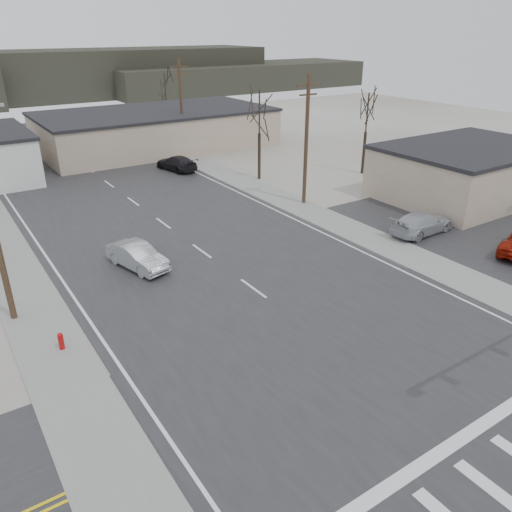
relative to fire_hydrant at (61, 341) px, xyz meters
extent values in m
plane|color=beige|center=(10.20, -8.00, -0.45)|extent=(140.00, 140.00, 0.00)
cube|color=#272729|center=(10.20, 7.00, -0.43)|extent=(18.00, 110.00, 0.05)
cube|color=#272729|center=(10.20, -8.00, -0.43)|extent=(90.00, 10.00, 0.04)
cube|color=#272729|center=(30.20, -2.00, -0.44)|extent=(18.00, 20.00, 0.03)
cube|color=gray|center=(-0.40, 12.00, -0.42)|extent=(3.00, 90.00, 0.06)
cube|color=gray|center=(20.80, 12.00, -0.42)|extent=(3.00, 90.00, 0.06)
cylinder|color=#A50C0C|center=(0.00, 0.00, -0.10)|extent=(0.24, 0.24, 0.70)
sphere|color=#A50C0C|center=(0.00, 0.00, 0.30)|extent=(0.24, 0.24, 0.24)
cube|color=tan|center=(20.20, 36.00, 1.55)|extent=(26.00, 14.00, 4.00)
cube|color=black|center=(20.20, 36.00, 3.70)|extent=(26.30, 14.30, 0.30)
cube|color=tan|center=(34.20, 4.00, 1.55)|extent=(14.00, 10.00, 4.00)
cube|color=black|center=(34.20, 4.00, 3.70)|extent=(14.30, 10.30, 0.30)
cylinder|color=#493521|center=(21.70, 10.00, 4.55)|extent=(0.30, 0.30, 10.00)
cube|color=#493521|center=(21.70, 10.00, 8.75)|extent=(2.20, 0.12, 0.12)
cube|color=#493521|center=(21.70, 10.00, 8.05)|extent=(1.60, 0.12, 0.12)
cylinder|color=#493521|center=(21.70, 32.00, 4.55)|extent=(0.30, 0.30, 10.00)
cube|color=#493521|center=(21.70, 32.00, 8.75)|extent=(2.20, 0.12, 0.12)
cube|color=#493521|center=(21.70, 32.00, 8.05)|extent=(1.60, 0.12, 0.12)
cylinder|color=#2E251C|center=(22.70, 18.00, 1.67)|extent=(0.28, 0.28, 4.25)
cylinder|color=#2E251C|center=(22.70, 18.00, 5.50)|extent=(0.14, 0.14, 4.25)
cylinder|color=#2E251C|center=(25.20, 44.00, 1.55)|extent=(0.28, 0.28, 4.00)
cylinder|color=#2E251C|center=(25.20, 44.00, 5.15)|extent=(0.14, 0.14, 4.00)
cylinder|color=#2E251C|center=(32.20, 14.00, 1.55)|extent=(0.28, 0.28, 4.00)
cylinder|color=#2E251C|center=(32.20, 14.00, 5.15)|extent=(0.14, 0.14, 4.00)
cube|color=#333026|center=(25.20, 88.00, 4.05)|extent=(80.00, 18.00, 9.00)
cube|color=#333026|center=(60.20, 82.00, 2.30)|extent=(60.00, 18.00, 5.50)
imported|color=gray|center=(5.93, 6.00, 0.33)|extent=(2.62, 4.69, 1.46)
imported|color=black|center=(17.46, 25.00, 0.31)|extent=(3.01, 5.24, 1.43)
imported|color=black|center=(5.06, 44.14, 0.28)|extent=(1.84, 4.11, 1.37)
imported|color=black|center=(29.93, 0.52, 0.30)|extent=(4.47, 2.41, 1.45)
imported|color=#A3A8AE|center=(24.33, 0.30, 0.32)|extent=(5.16, 2.26, 1.48)
camera|label=1|loc=(-3.02, -20.16, 12.65)|focal=35.00mm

